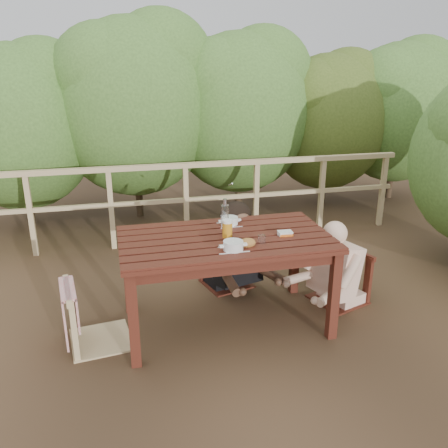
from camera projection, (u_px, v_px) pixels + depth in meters
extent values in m
plane|color=#503823|center=(225.00, 323.00, 4.08)|extent=(60.00, 60.00, 0.00)
cube|color=#3F180F|center=(225.00, 282.00, 3.95)|extent=(1.72, 0.96, 0.79)
cube|color=tan|center=(96.00, 286.00, 3.66)|extent=(0.55, 0.55, 0.99)
cube|color=#3F180F|center=(227.00, 244.00, 4.64)|extent=(0.54, 0.54, 0.89)
cube|color=#3F180F|center=(341.00, 257.00, 4.32)|extent=(0.57, 0.57, 0.90)
cube|color=tan|center=(186.00, 203.00, 5.75)|extent=(5.60, 0.10, 1.01)
cylinder|color=white|center=(233.00, 246.00, 3.54)|extent=(0.26, 0.26, 0.09)
cylinder|color=white|center=(230.00, 221.00, 4.09)|extent=(0.24, 0.24, 0.08)
ellipsoid|color=#B2783E|center=(247.00, 243.00, 3.62)|extent=(0.13, 0.10, 0.08)
cylinder|color=orange|center=(227.00, 230.00, 3.78)|extent=(0.08, 0.08, 0.16)
cylinder|color=silver|center=(225.00, 215.00, 3.95)|extent=(0.07, 0.07, 0.28)
cylinder|color=silver|center=(262.00, 240.00, 3.67)|extent=(0.07, 0.07, 0.08)
cube|color=white|center=(285.00, 234.00, 3.84)|extent=(0.12, 0.09, 0.05)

